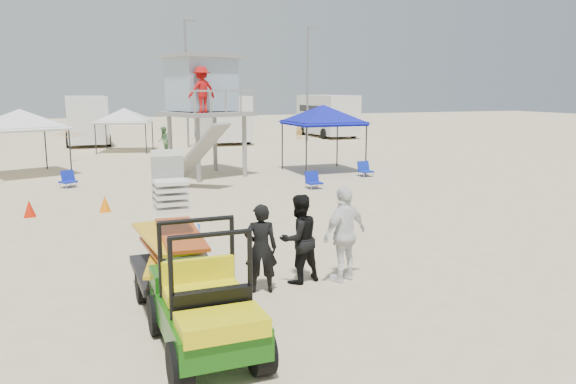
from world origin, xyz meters
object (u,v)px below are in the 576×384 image
object	(u,v)px
utility_cart	(204,296)
canopy_blue	(323,108)
surf_trailer	(174,246)
lifeguard_tower	(203,89)
man_left	(261,248)

from	to	relation	value
utility_cart	canopy_blue	xyz separation A→B (m)	(9.05, 15.59, 2.01)
surf_trailer	canopy_blue	xyz separation A→B (m)	(9.05, 13.26, 1.91)
utility_cart	lifeguard_tower	size ratio (longest dim) A/B	0.48
man_left	lifeguard_tower	distance (m)	14.75
man_left	canopy_blue	distance (m)	15.65
utility_cart	surf_trailer	xyz separation A→B (m)	(0.00, 2.33, 0.10)
man_left	canopy_blue	bearing A→B (deg)	-102.74
lifeguard_tower	man_left	bearing A→B (deg)	-99.07
utility_cart	lifeguard_tower	world-z (taller)	lifeguard_tower
lifeguard_tower	canopy_blue	bearing A→B (deg)	-7.89
surf_trailer	canopy_blue	size ratio (longest dim) A/B	0.75
lifeguard_tower	canopy_blue	distance (m)	5.37
surf_trailer	man_left	size ratio (longest dim) A/B	1.55
utility_cart	man_left	xyz separation A→B (m)	(1.52, 2.03, -0.02)
surf_trailer	utility_cart	bearing A→B (deg)	-90.12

